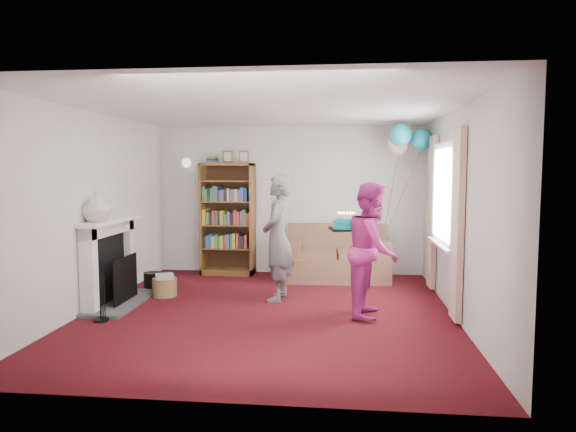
# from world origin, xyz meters

# --- Properties ---
(ground) EXTENTS (5.00, 5.00, 0.00)m
(ground) POSITION_xyz_m (0.00, 0.00, 0.00)
(ground) COLOR #32070F
(ground) RESTS_ON ground
(wall_back) EXTENTS (4.50, 0.02, 2.50)m
(wall_back) POSITION_xyz_m (0.00, 2.51, 1.25)
(wall_back) COLOR silver
(wall_back) RESTS_ON ground
(wall_left) EXTENTS (0.02, 5.00, 2.50)m
(wall_left) POSITION_xyz_m (-2.26, 0.00, 1.25)
(wall_left) COLOR silver
(wall_left) RESTS_ON ground
(wall_right) EXTENTS (0.02, 5.00, 2.50)m
(wall_right) POSITION_xyz_m (2.26, 0.00, 1.25)
(wall_right) COLOR silver
(wall_right) RESTS_ON ground
(ceiling) EXTENTS (4.50, 5.00, 0.01)m
(ceiling) POSITION_xyz_m (0.00, 0.00, 2.50)
(ceiling) COLOR white
(ceiling) RESTS_ON wall_back
(fireplace) EXTENTS (0.55, 1.80, 1.12)m
(fireplace) POSITION_xyz_m (-2.09, 0.19, 0.51)
(fireplace) COLOR #3F3F42
(fireplace) RESTS_ON ground
(window_bay) EXTENTS (0.14, 2.02, 2.20)m
(window_bay) POSITION_xyz_m (2.21, 0.60, 1.20)
(window_bay) COLOR white
(window_bay) RESTS_ON ground
(wall_sconce) EXTENTS (0.16, 0.23, 0.16)m
(wall_sconce) POSITION_xyz_m (-1.75, 2.36, 1.88)
(wall_sconce) COLOR gold
(wall_sconce) RESTS_ON ground
(bookcase) EXTENTS (0.89, 0.42, 2.08)m
(bookcase) POSITION_xyz_m (-1.03, 2.30, 0.92)
(bookcase) COLOR #472B14
(bookcase) RESTS_ON ground
(sofa) EXTENTS (1.64, 0.87, 0.87)m
(sofa) POSITION_xyz_m (0.82, 2.07, 0.33)
(sofa) COLOR brown
(sofa) RESTS_ON ground
(wicker_basket) EXTENTS (0.34, 0.34, 0.32)m
(wicker_basket) POSITION_xyz_m (-1.57, 0.66, 0.14)
(wicker_basket) COLOR #9E7B49
(wicker_basket) RESTS_ON ground
(person_striped) EXTENTS (0.46, 0.65, 1.70)m
(person_striped) POSITION_xyz_m (0.04, 0.63, 0.85)
(person_striped) COLOR black
(person_striped) RESTS_ON ground
(person_magenta) EXTENTS (0.74, 0.88, 1.62)m
(person_magenta) POSITION_xyz_m (1.27, 0.00, 0.81)
(person_magenta) COLOR #AE2273
(person_magenta) RESTS_ON ground
(birthday_cake) EXTENTS (0.40, 0.40, 0.22)m
(birthday_cake) POSITION_xyz_m (0.95, 0.26, 1.08)
(birthday_cake) COLOR black
(birthday_cake) RESTS_ON ground
(balloons) EXTENTS (0.74, 0.72, 1.79)m
(balloons) POSITION_xyz_m (1.86, 1.86, 2.22)
(balloons) COLOR #3F3F3F
(balloons) RESTS_ON ground
(mantel_vase) EXTENTS (0.40, 0.40, 0.37)m
(mantel_vase) POSITION_xyz_m (-2.12, -0.15, 1.31)
(mantel_vase) COLOR beige
(mantel_vase) RESTS_ON fireplace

